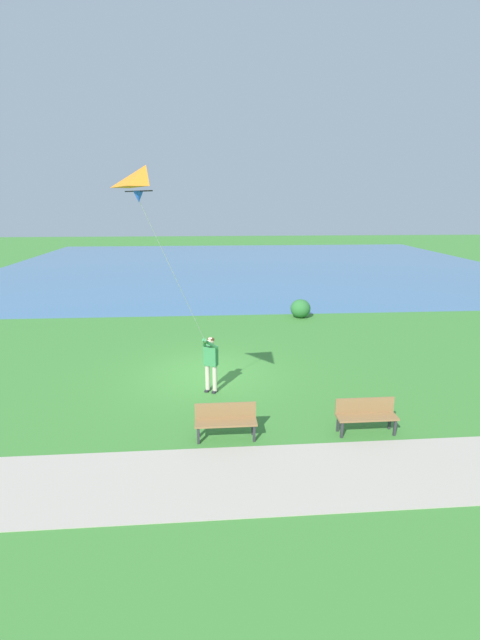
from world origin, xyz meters
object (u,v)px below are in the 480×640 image
(person_kite_flyer, at_px, (211,359))
(park_bench_near_walkway, at_px, (226,419))
(park_bench_far_walkway, at_px, (366,413))
(lakeside_shrub, at_px, (300,309))
(flying_kite, at_px, (146,186))

(person_kite_flyer, xyz_separation_m, park_bench_near_walkway, (2.69, 0.35, -0.54))
(park_bench_far_walkway, distance_m, lakeside_shrub, 11.16)
(park_bench_near_walkway, xyz_separation_m, lakeside_shrub, (-11.17, 4.15, -0.05))
(person_kite_flyer, relative_size, flying_kite, 0.40)
(flying_kite, distance_m, park_bench_far_walkway, 7.43)
(park_bench_far_walkway, xyz_separation_m, lakeside_shrub, (-11.14, 0.65, -0.05))
(person_kite_flyer, relative_size, park_bench_far_walkway, 1.21)
(person_kite_flyer, bearing_deg, lakeside_shrub, 152.06)
(person_kite_flyer, bearing_deg, flying_kite, -23.18)
(person_kite_flyer, relative_size, park_bench_near_walkway, 1.21)
(flying_kite, bearing_deg, lakeside_shrub, 153.24)
(lakeside_shrub, bearing_deg, park_bench_near_walkway, -20.38)
(lakeside_shrub, bearing_deg, flying_kite, -26.76)
(person_kite_flyer, height_order, park_bench_far_walkway, person_kite_flyer)
(flying_kite, xyz_separation_m, lakeside_shrub, (-11.38, 5.74, -5.45))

